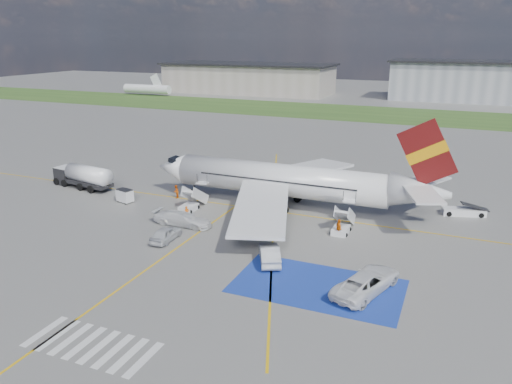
% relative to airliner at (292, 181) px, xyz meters
% --- Properties ---
extents(ground, '(400.00, 400.00, 0.00)m').
position_rel_airliner_xyz_m(ground, '(-1.51, -14.00, -3.39)').
color(ground, '#60605E').
rests_on(ground, ground).
extents(grass_strip, '(400.00, 30.00, 0.01)m').
position_rel_airliner_xyz_m(grass_strip, '(-1.51, 81.00, -3.39)').
color(grass_strip, '#2D4C1E').
rests_on(grass_strip, ground).
extents(taxiway_line_main, '(120.00, 0.20, 0.01)m').
position_rel_airliner_xyz_m(taxiway_line_main, '(-1.51, -2.00, -3.39)').
color(taxiway_line_main, gold).
rests_on(taxiway_line_main, ground).
extents(taxiway_line_cross, '(0.20, 60.00, 0.01)m').
position_rel_airliner_xyz_m(taxiway_line_cross, '(-6.51, -24.00, -3.39)').
color(taxiway_line_cross, gold).
rests_on(taxiway_line_cross, ground).
extents(taxiway_line_diag, '(20.71, 56.45, 0.01)m').
position_rel_airliner_xyz_m(taxiway_line_diag, '(-1.51, -2.00, -3.39)').
color(taxiway_line_diag, gold).
rests_on(taxiway_line_diag, ground).
extents(staging_box, '(14.00, 8.00, 0.01)m').
position_rel_airliner_xyz_m(staging_box, '(8.49, -18.00, -3.39)').
color(staging_box, '#193497').
rests_on(staging_box, ground).
extents(crosswalk, '(9.00, 4.00, 0.01)m').
position_rel_airliner_xyz_m(crosswalk, '(-3.31, -32.00, -3.39)').
color(crosswalk, silver).
rests_on(crosswalk, ground).
extents(terminal_west, '(60.00, 22.00, 10.00)m').
position_rel_airliner_xyz_m(terminal_west, '(-56.51, 116.00, 1.61)').
color(terminal_west, gray).
rests_on(terminal_west, ground).
extents(terminal_centre, '(48.00, 18.00, 12.00)m').
position_rel_airliner_xyz_m(terminal_centre, '(18.49, 121.00, 2.61)').
color(terminal_centre, gray).
rests_on(terminal_centre, ground).
extents(airliner, '(36.81, 32.95, 11.92)m').
position_rel_airliner_xyz_m(airliner, '(0.00, 0.00, 0.00)').
color(airliner, silver).
rests_on(airliner, ground).
extents(airstairs_fwd, '(1.90, 5.20, 3.60)m').
position_rel_airliner_xyz_m(airstairs_fwd, '(-11.01, -5.30, -2.77)').
color(airstairs_fwd, silver).
rests_on(airstairs_fwd, ground).
extents(airstairs_aft, '(1.90, 5.20, 3.60)m').
position_rel_airliner_xyz_m(airstairs_aft, '(7.49, -5.30, -2.77)').
color(airstairs_aft, silver).
rests_on(airstairs_aft, ground).
extents(fuel_tanker, '(9.82, 4.11, 3.26)m').
position_rel_airliner_xyz_m(fuel_tanker, '(-29.08, -3.10, -2.02)').
color(fuel_tanker, black).
rests_on(fuel_tanker, ground).
extents(gpu_cart, '(2.30, 1.77, 1.70)m').
position_rel_airliner_xyz_m(gpu_cart, '(-19.99, -6.08, -2.62)').
color(gpu_cart, silver).
rests_on(gpu_cart, ground).
extents(belt_loader, '(5.31, 2.95, 1.53)m').
position_rel_airliner_xyz_m(belt_loader, '(19.43, 5.41, -3.01)').
color(belt_loader, silver).
rests_on(belt_loader, ground).
extents(car_silver_a, '(1.96, 4.42, 1.48)m').
position_rel_airliner_xyz_m(car_silver_a, '(-8.51, -14.63, -2.65)').
color(car_silver_a, silver).
rests_on(car_silver_a, ground).
extents(car_silver_b, '(3.77, 5.29, 1.66)m').
position_rel_airliner_xyz_m(car_silver_b, '(3.08, -15.21, -2.56)').
color(car_silver_b, '#A7AAAE').
rests_on(car_silver_b, ground).
extents(van_white_a, '(4.51, 6.55, 2.25)m').
position_rel_airliner_xyz_m(van_white_a, '(12.41, -17.28, -2.27)').
color(van_white_a, white).
rests_on(van_white_a, ground).
extents(van_white_b, '(5.14, 2.13, 2.01)m').
position_rel_airliner_xyz_m(van_white_b, '(-9.19, -10.19, -2.39)').
color(van_white_b, silver).
rests_on(van_white_b, ground).
extents(crew_fwd, '(0.66, 0.64, 1.52)m').
position_rel_airliner_xyz_m(crew_fwd, '(-9.74, -8.32, -2.63)').
color(crew_fwd, '#DE5D0B').
rests_on(crew_fwd, ground).
extents(crew_nose, '(0.81, 0.96, 1.74)m').
position_rel_airliner_xyz_m(crew_nose, '(-14.96, -2.12, -2.52)').
color(crew_nose, '#E75C0C').
rests_on(crew_nose, ground).
extents(crew_aft, '(1.08, 1.17, 1.92)m').
position_rel_airliner_xyz_m(crew_aft, '(7.50, -6.74, -2.43)').
color(crew_aft, orange).
rests_on(crew_aft, ground).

